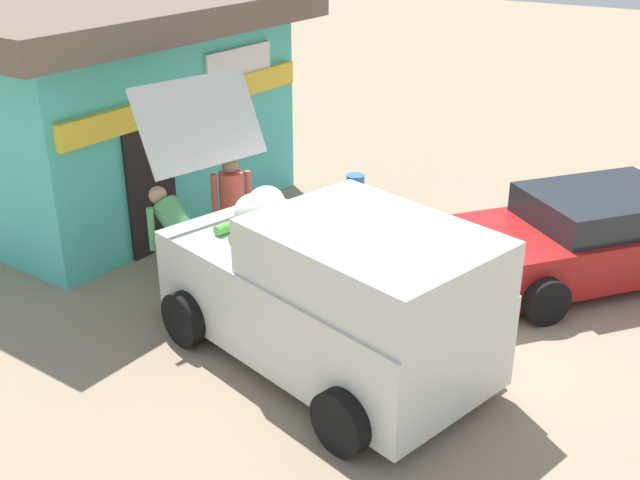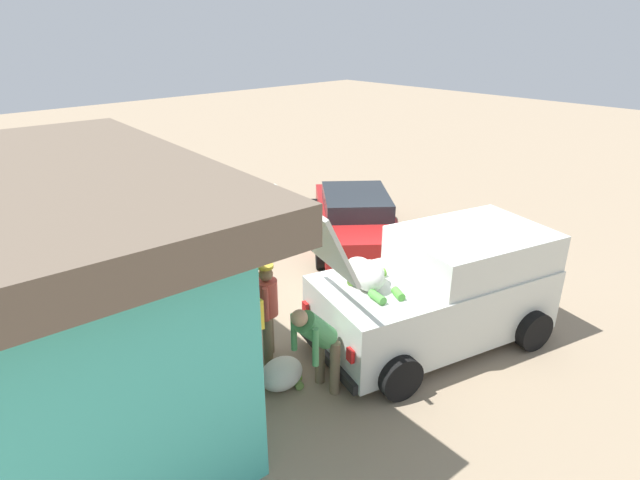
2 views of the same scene
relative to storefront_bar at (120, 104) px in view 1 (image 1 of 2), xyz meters
name	(u,v)px [view 1 (image 1 of 2)]	position (x,y,z in m)	size (l,w,h in m)	color
ground_plane	(424,310)	(-0.63, -5.77, -1.84)	(60.00, 60.00, 0.00)	gray
storefront_bar	(120,104)	(0.00, 0.00, 0.00)	(6.32, 4.52, 3.49)	#4CC6B7
delivery_van	(330,290)	(-2.30, -5.32, -0.89)	(3.06, 4.78, 2.91)	silver
parked_sedan	(600,235)	(1.60, -7.42, -1.24)	(4.46, 4.14, 1.25)	maroon
vendor_standing	(232,203)	(-0.81, -2.82, -0.87)	(0.48, 0.48, 1.69)	#726047
customer_bending	(178,234)	(-1.97, -2.82, -0.92)	(0.57, 0.75, 1.52)	#726047
unloaded_banana_pile	(188,264)	(-1.50, -2.53, -1.62)	(0.79, 0.74, 0.46)	silver
paint_bucket	(355,186)	(2.51, -3.02, -1.64)	(0.32, 0.32, 0.40)	blue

